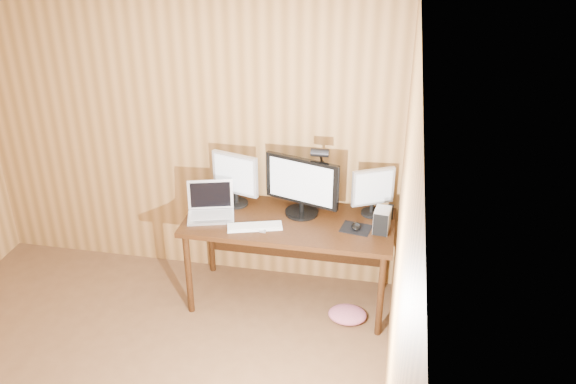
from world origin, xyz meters
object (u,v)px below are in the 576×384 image
(monitor_center, at_px, (302,185))
(desk_lamp, at_px, (321,168))
(desk, at_px, (291,229))
(mouse, at_px, (356,226))
(monitor_left, at_px, (235,178))
(laptop, at_px, (211,207))
(keyboard, at_px, (255,227))
(monitor_right, at_px, (373,191))
(phone, at_px, (264,229))
(speaker, at_px, (390,212))
(hard_drive, at_px, (382,220))

(monitor_center, bearing_deg, desk_lamp, 48.00)
(desk, distance_m, mouse, 0.54)
(monitor_left, distance_m, laptop, 0.30)
(monitor_center, bearing_deg, keyboard, -120.73)
(monitor_right, bearing_deg, keyboard, 177.11)
(phone, bearing_deg, speaker, 24.64)
(monitor_center, bearing_deg, hard_drive, 3.52)
(monitor_right, bearing_deg, desk_lamp, 155.12)
(keyboard, bearing_deg, phone, -25.13)
(hard_drive, bearing_deg, laptop, -173.80)
(speaker, xyz_separation_m, desk_lamp, (-0.55, 0.03, 0.31))
(monitor_left, height_order, monitor_right, monitor_left)
(mouse, bearing_deg, desk, -167.84)
(hard_drive, bearing_deg, desk_lamp, 161.86)
(laptop, relative_size, phone, 3.97)
(monitor_left, relative_size, hard_drive, 2.46)
(monitor_right, bearing_deg, monitor_center, 162.98)
(hard_drive, bearing_deg, monitor_left, 176.78)
(monitor_left, height_order, hard_drive, monitor_left)
(hard_drive, height_order, phone, hard_drive)
(laptop, height_order, hard_drive, laptop)
(keyboard, relative_size, speaker, 3.67)
(monitor_left, bearing_deg, monitor_right, 17.69)
(monitor_right, xyz_separation_m, mouse, (-0.10, -0.25, -0.18))
(monitor_right, bearing_deg, desk, 166.51)
(monitor_center, relative_size, keyboard, 1.37)
(mouse, xyz_separation_m, phone, (-0.67, -0.14, -0.02))
(desk, xyz_separation_m, laptop, (-0.62, -0.09, 0.18))
(speaker, bearing_deg, monitor_center, -175.88)
(mouse, bearing_deg, hard_drive, 24.90)
(monitor_right, bearing_deg, mouse, -138.25)
(desk, xyz_separation_m, monitor_center, (0.07, 0.05, 0.37))
(keyboard, bearing_deg, desk_lamp, 22.65)
(laptop, bearing_deg, monitor_center, -4.31)
(laptop, height_order, mouse, laptop)
(monitor_left, relative_size, mouse, 3.93)
(monitor_left, distance_m, mouse, 1.02)
(monitor_right, bearing_deg, hard_drive, -96.18)
(keyboard, xyz_separation_m, hard_drive, (0.94, 0.13, 0.08))
(monitor_right, relative_size, speaker, 3.31)
(desk, distance_m, phone, 0.32)
(keyboard, bearing_deg, mouse, -7.05)
(phone, distance_m, desk_lamp, 0.63)
(phone, height_order, desk_lamp, desk_lamp)
(speaker, bearing_deg, keyboard, -161.51)
(mouse, relative_size, speaker, 0.96)
(laptop, distance_m, speaker, 1.39)
(monitor_left, relative_size, desk_lamp, 0.74)
(monitor_left, height_order, keyboard, monitor_left)
(monitor_right, relative_size, phone, 3.69)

